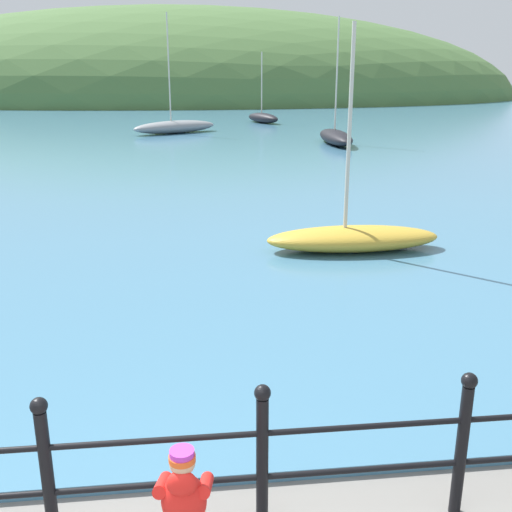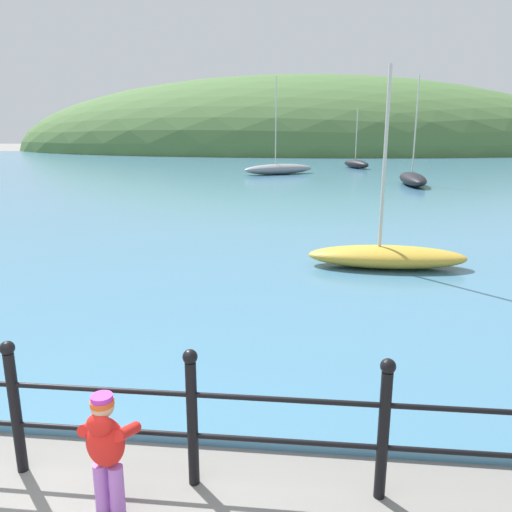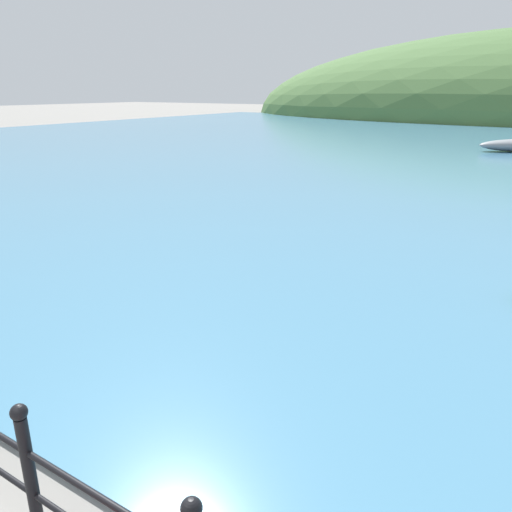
% 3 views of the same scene
% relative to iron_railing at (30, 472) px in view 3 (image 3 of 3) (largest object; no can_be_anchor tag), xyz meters
% --- Properties ---
extents(iron_railing, '(9.22, 0.12, 1.21)m').
position_rel_iron_railing_xyz_m(iron_railing, '(0.00, 0.00, 0.00)').
color(iron_railing, black).
rests_on(iron_railing, ground).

